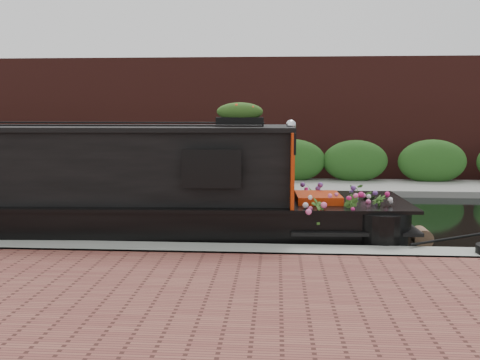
{
  "coord_description": "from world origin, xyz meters",
  "views": [
    {
      "loc": [
        1.88,
        -11.14,
        2.37
      ],
      "look_at": [
        1.15,
        -0.6,
        0.92
      ],
      "focal_mm": 40.0,
      "sensor_mm": 36.0,
      "label": 1
    }
  ],
  "objects": [
    {
      "name": "far_hedge",
      "position": [
        0.0,
        5.1,
        0.0
      ],
      "size": [
        40.0,
        1.1,
        2.8
      ],
      "primitive_type": "cube",
      "color": "#26561C",
      "rests_on": "ground"
    },
    {
      "name": "far_bank_path",
      "position": [
        0.0,
        4.2,
        0.0
      ],
      "size": [
        40.0,
        2.4,
        0.34
      ],
      "primitive_type": "cube",
      "color": "gray",
      "rests_on": "ground"
    },
    {
      "name": "narrowboat",
      "position": [
        -1.75,
        -2.03,
        0.78
      ],
      "size": [
        11.3,
        2.46,
        2.65
      ],
      "rotation": [
        0.0,
        0.0,
        0.04
      ],
      "color": "black",
      "rests_on": "ground"
    },
    {
      "name": "ground",
      "position": [
        0.0,
        0.0,
        0.0
      ],
      "size": [
        80.0,
        80.0,
        0.0
      ],
      "primitive_type": "plane",
      "color": "black",
      "rests_on": "ground"
    },
    {
      "name": "far_brick_wall",
      "position": [
        0.0,
        7.2,
        0.0
      ],
      "size": [
        40.0,
        1.0,
        8.0
      ],
      "primitive_type": "cube",
      "color": "#4B1E19",
      "rests_on": "ground"
    },
    {
      "name": "rope_fender",
      "position": [
        4.36,
        -2.03,
        0.16
      ],
      "size": [
        0.32,
        0.4,
        0.32
      ],
      "primitive_type": "cylinder",
      "rotation": [
        1.57,
        0.0,
        0.0
      ],
      "color": "brown",
      "rests_on": "ground"
    },
    {
      "name": "near_bank_coping",
      "position": [
        0.0,
        -3.3,
        0.0
      ],
      "size": [
        40.0,
        0.6,
        0.5
      ],
      "primitive_type": "cube",
      "color": "gray",
      "rests_on": "ground"
    }
  ]
}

